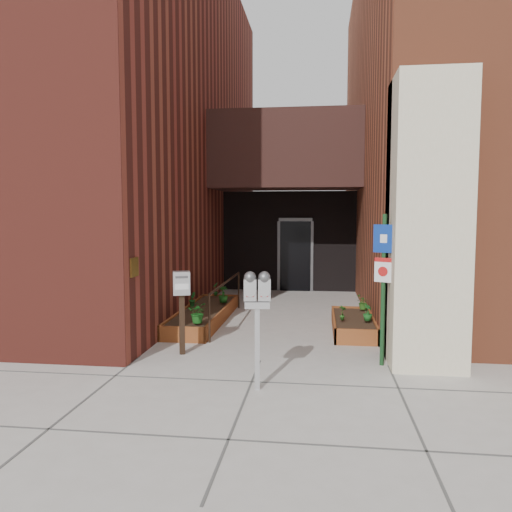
% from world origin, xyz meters
% --- Properties ---
extents(ground, '(80.00, 80.00, 0.00)m').
position_xyz_m(ground, '(0.00, 0.00, 0.00)').
color(ground, '#9E9991').
rests_on(ground, ground).
extents(architecture, '(20.00, 14.60, 10.00)m').
position_xyz_m(architecture, '(-0.18, 6.89, 4.98)').
color(architecture, maroon).
rests_on(architecture, ground).
extents(planter_left, '(0.90, 3.60, 0.30)m').
position_xyz_m(planter_left, '(-1.55, 2.70, 0.13)').
color(planter_left, brown).
rests_on(planter_left, ground).
extents(planter_right, '(0.80, 2.20, 0.30)m').
position_xyz_m(planter_right, '(1.60, 2.20, 0.13)').
color(planter_right, brown).
rests_on(planter_right, ground).
extents(handrail, '(0.04, 3.34, 0.90)m').
position_xyz_m(handrail, '(-1.05, 2.65, 0.75)').
color(handrail, black).
rests_on(handrail, ground).
extents(parking_meter, '(0.37, 0.19, 1.59)m').
position_xyz_m(parking_meter, '(0.11, -1.28, 1.23)').
color(parking_meter, '#B6B6B9').
rests_on(parking_meter, ground).
extents(sign_post, '(0.30, 0.15, 2.34)m').
position_xyz_m(sign_post, '(1.89, 0.01, 1.44)').
color(sign_post, '#153A1B').
rests_on(sign_post, ground).
extents(payment_dropbox, '(0.33, 0.28, 1.39)m').
position_xyz_m(payment_dropbox, '(-1.34, 0.23, 1.00)').
color(payment_dropbox, black).
rests_on(payment_dropbox, ground).
extents(shrub_left_a, '(0.41, 0.41, 0.40)m').
position_xyz_m(shrub_left_a, '(-1.32, 1.24, 0.50)').
color(shrub_left_a, '#1B611C').
rests_on(shrub_left_a, planter_left).
extents(shrub_left_b, '(0.20, 0.20, 0.32)m').
position_xyz_m(shrub_left_b, '(-1.85, 2.85, 0.46)').
color(shrub_left_b, '#1B5F21').
rests_on(shrub_left_b, planter_left).
extents(shrub_left_c, '(0.26, 0.26, 0.39)m').
position_xyz_m(shrub_left_c, '(-1.26, 3.39, 0.49)').
color(shrub_left_c, '#195518').
rests_on(shrub_left_c, planter_left).
extents(shrub_left_d, '(0.23, 0.23, 0.34)m').
position_xyz_m(shrub_left_d, '(-1.63, 4.30, 0.47)').
color(shrub_left_d, '#19581B').
rests_on(shrub_left_d, planter_left).
extents(shrub_right_a, '(0.24, 0.24, 0.31)m').
position_xyz_m(shrub_right_a, '(1.85, 1.86, 0.46)').
color(shrub_right_a, '#19581D').
rests_on(shrub_right_a, planter_right).
extents(shrub_right_b, '(0.22, 0.22, 0.30)m').
position_xyz_m(shrub_right_b, '(1.37, 1.84, 0.45)').
color(shrub_right_b, '#225C1A').
rests_on(shrub_right_b, planter_right).
extents(shrub_right_c, '(0.38, 0.38, 0.30)m').
position_xyz_m(shrub_right_c, '(1.85, 2.96, 0.45)').
color(shrub_right_c, '#2B5E1B').
rests_on(shrub_right_c, planter_right).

